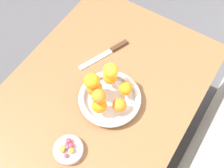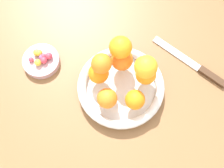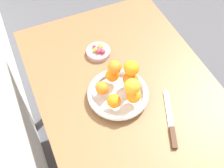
{
  "view_description": "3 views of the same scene",
  "coord_description": "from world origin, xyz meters",
  "px_view_note": "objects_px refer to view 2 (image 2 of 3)",
  "views": [
    {
      "loc": [
        0.41,
        0.34,
        1.79
      ],
      "look_at": [
        -0.05,
        0.04,
        0.81
      ],
      "focal_mm": 45.0,
      "sensor_mm": 36.0,
      "label": 1
    },
    {
      "loc": [
        -0.07,
        0.34,
        1.54
      ],
      "look_at": [
        0.0,
        0.09,
        0.84
      ],
      "focal_mm": 45.0,
      "sensor_mm": 36.0,
      "label": 2
    },
    {
      "loc": [
        -0.6,
        0.34,
        1.74
      ],
      "look_at": [
        -0.01,
        0.08,
        0.84
      ],
      "focal_mm": 45.0,
      "sensor_mm": 36.0,
      "label": 3
    }
  ],
  "objects_px": {
    "orange_5": "(121,47)",
    "candy_ball_1": "(38,63)",
    "orange_4": "(99,73)",
    "candy_ball_5": "(43,56)",
    "candy_dish": "(41,61)",
    "candy_ball_0": "(44,60)",
    "candy_ball_6": "(31,60)",
    "candy_ball_7": "(42,57)",
    "orange_2": "(146,74)",
    "dining_table": "(120,82)",
    "fruit_bowl": "(121,87)",
    "candy_ball_4": "(49,56)",
    "candy_ball_2": "(37,53)",
    "orange_3": "(122,60)",
    "orange_1": "(135,100)",
    "knife": "(195,65)",
    "orange_7": "(146,67)",
    "candy_ball_3": "(39,53)",
    "orange_0": "(107,98)",
    "orange_6": "(101,64)"
  },
  "relations": [
    {
      "from": "orange_1",
      "to": "knife",
      "type": "distance_m",
      "value": 0.24
    },
    {
      "from": "candy_ball_5",
      "to": "candy_dish",
      "type": "bearing_deg",
      "value": 49.29
    },
    {
      "from": "candy_ball_1",
      "to": "candy_ball_4",
      "type": "xyz_separation_m",
      "value": [
        -0.02,
        -0.03,
        0.0
      ]
    },
    {
      "from": "candy_ball_5",
      "to": "candy_ball_6",
      "type": "relative_size",
      "value": 1.18
    },
    {
      "from": "candy_ball_4",
      "to": "candy_ball_7",
      "type": "distance_m",
      "value": 0.02
    },
    {
      "from": "candy_dish",
      "to": "candy_ball_0",
      "type": "height_order",
      "value": "candy_ball_0"
    },
    {
      "from": "orange_5",
      "to": "orange_1",
      "type": "bearing_deg",
      "value": 124.12
    },
    {
      "from": "candy_ball_4",
      "to": "orange_1",
      "type": "bearing_deg",
      "value": 165.68
    },
    {
      "from": "orange_7",
      "to": "candy_ball_2",
      "type": "distance_m",
      "value": 0.35
    },
    {
      "from": "candy_dish",
      "to": "candy_ball_0",
      "type": "relative_size",
      "value": 5.29
    },
    {
      "from": "candy_ball_5",
      "to": "candy_ball_7",
      "type": "distance_m",
      "value": 0.01
    },
    {
      "from": "candy_ball_7",
      "to": "orange_2",
      "type": "bearing_deg",
      "value": -177.07
    },
    {
      "from": "candy_ball_1",
      "to": "candy_ball_6",
      "type": "xyz_separation_m",
      "value": [
        0.03,
        -0.0,
        -0.0
      ]
    },
    {
      "from": "fruit_bowl",
      "to": "candy_ball_6",
      "type": "height_order",
      "value": "fruit_bowl"
    },
    {
      "from": "orange_4",
      "to": "candy_ball_0",
      "type": "xyz_separation_m",
      "value": [
        0.18,
        -0.01,
        -0.04
      ]
    },
    {
      "from": "orange_5",
      "to": "candy_ball_5",
      "type": "height_order",
      "value": "orange_5"
    },
    {
      "from": "fruit_bowl",
      "to": "orange_7",
      "type": "xyz_separation_m",
      "value": [
        -0.06,
        -0.03,
        0.11
      ]
    },
    {
      "from": "orange_1",
      "to": "candy_ball_4",
      "type": "height_order",
      "value": "orange_1"
    },
    {
      "from": "orange_2",
      "to": "candy_ball_7",
      "type": "distance_m",
      "value": 0.32
    },
    {
      "from": "dining_table",
      "to": "orange_5",
      "type": "bearing_deg",
      "value": -54.03
    },
    {
      "from": "candy_ball_3",
      "to": "orange_2",
      "type": "bearing_deg",
      "value": -179.09
    },
    {
      "from": "fruit_bowl",
      "to": "orange_3",
      "type": "relative_size",
      "value": 3.98
    },
    {
      "from": "orange_1",
      "to": "orange_7",
      "type": "relative_size",
      "value": 0.89
    },
    {
      "from": "orange_3",
      "to": "candy_ball_3",
      "type": "xyz_separation_m",
      "value": [
        0.25,
        0.03,
        -0.04
      ]
    },
    {
      "from": "orange_1",
      "to": "orange_4",
      "type": "height_order",
      "value": "orange_4"
    },
    {
      "from": "orange_4",
      "to": "candy_ball_5",
      "type": "height_order",
      "value": "orange_4"
    },
    {
      "from": "dining_table",
      "to": "orange_0",
      "type": "xyz_separation_m",
      "value": [
        0.01,
        0.12,
        0.16
      ]
    },
    {
      "from": "orange_6",
      "to": "orange_5",
      "type": "bearing_deg",
      "value": -123.29
    },
    {
      "from": "orange_0",
      "to": "orange_2",
      "type": "distance_m",
      "value": 0.13
    },
    {
      "from": "orange_5",
      "to": "orange_6",
      "type": "bearing_deg",
      "value": 56.71
    },
    {
      "from": "candy_ball_3",
      "to": "orange_7",
      "type": "bearing_deg",
      "value": 179.72
    },
    {
      "from": "candy_dish",
      "to": "orange_4",
      "type": "distance_m",
      "value": 0.2
    },
    {
      "from": "candy_dish",
      "to": "candy_ball_0",
      "type": "bearing_deg",
      "value": 165.97
    },
    {
      "from": "candy_dish",
      "to": "orange_1",
      "type": "height_order",
      "value": "orange_1"
    },
    {
      "from": "orange_0",
      "to": "knife",
      "type": "xyz_separation_m",
      "value": [
        -0.22,
        -0.2,
        -0.06
      ]
    },
    {
      "from": "candy_ball_7",
      "to": "knife",
      "type": "height_order",
      "value": "candy_ball_7"
    },
    {
      "from": "candy_ball_7",
      "to": "knife",
      "type": "relative_size",
      "value": 0.06
    },
    {
      "from": "candy_ball_4",
      "to": "candy_dish",
      "type": "bearing_deg",
      "value": 29.68
    },
    {
      "from": "orange_2",
      "to": "knife",
      "type": "bearing_deg",
      "value": -144.42
    },
    {
      "from": "candy_ball_6",
      "to": "candy_ball_4",
      "type": "bearing_deg",
      "value": -152.88
    },
    {
      "from": "orange_3",
      "to": "candy_ball_5",
      "type": "relative_size",
      "value": 3.64
    },
    {
      "from": "candy_ball_0",
      "to": "candy_ball_2",
      "type": "distance_m",
      "value": 0.04
    },
    {
      "from": "candy_ball_1",
      "to": "candy_ball_7",
      "type": "xyz_separation_m",
      "value": [
        -0.0,
        -0.02,
        -0.0
      ]
    },
    {
      "from": "candy_ball_6",
      "to": "orange_6",
      "type": "bearing_deg",
      "value": -178.95
    },
    {
      "from": "orange_1",
      "to": "fruit_bowl",
      "type": "bearing_deg",
      "value": -39.66
    },
    {
      "from": "orange_5",
      "to": "candy_ball_1",
      "type": "bearing_deg",
      "value": 15.21
    },
    {
      "from": "candy_ball_3",
      "to": "knife",
      "type": "height_order",
      "value": "candy_ball_3"
    },
    {
      "from": "candy_ball_2",
      "to": "knife",
      "type": "distance_m",
      "value": 0.49
    },
    {
      "from": "candy_ball_7",
      "to": "candy_ball_0",
      "type": "bearing_deg",
      "value": 142.07
    },
    {
      "from": "orange_2",
      "to": "candy_ball_1",
      "type": "bearing_deg",
      "value": 6.59
    }
  ]
}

